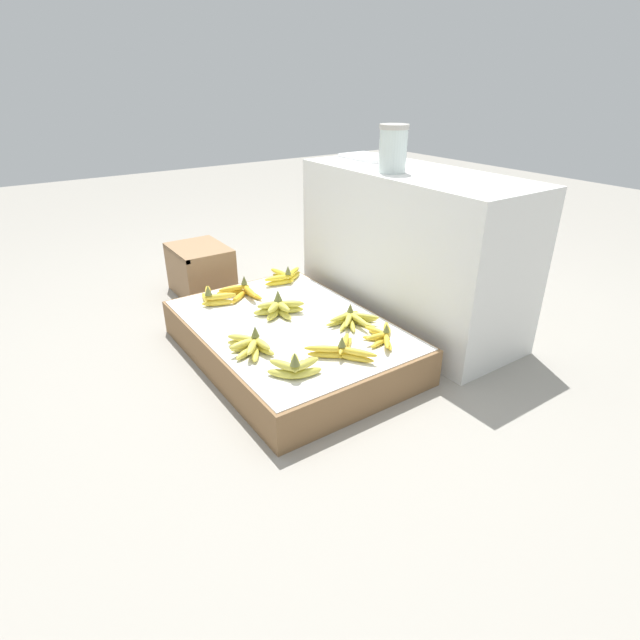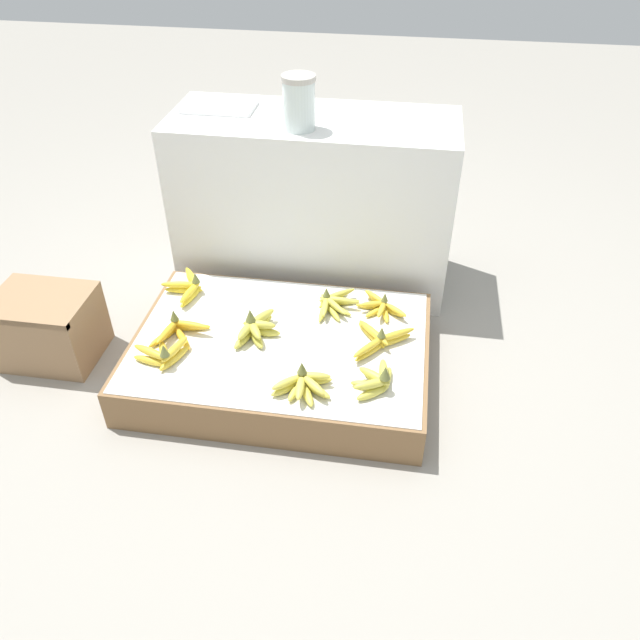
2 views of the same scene
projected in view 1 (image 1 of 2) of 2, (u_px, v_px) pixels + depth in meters
ground_plane at (290, 356)px, 2.21m from camera, size 10.00×10.00×0.00m
display_platform at (289, 340)px, 2.18m from camera, size 1.08×0.75×0.16m
back_vendor_table at (410, 250)px, 2.38m from camera, size 1.16×0.46×0.74m
wooden_crate at (201, 270)px, 2.80m from camera, size 0.36×0.28×0.27m
banana_bunch_front_left at (214, 297)px, 2.32m from camera, size 0.19×0.17×0.10m
banana_bunch_front_midright at (250, 346)px, 1.90m from camera, size 0.21×0.15×0.10m
banana_bunch_front_right at (295, 368)px, 1.75m from camera, size 0.14×0.18×0.11m
banana_bunch_middle_left at (242, 292)px, 2.38m from camera, size 0.21×0.16×0.10m
banana_bunch_middle_midleft at (279, 308)px, 2.20m from camera, size 0.16×0.22×0.11m
banana_bunch_middle_right at (342, 350)px, 1.87m from camera, size 0.22×0.24×0.09m
banana_bunch_back_left at (285, 276)px, 2.56m from camera, size 0.16×0.25×0.10m
banana_bunch_back_midright at (352, 319)px, 2.12m from camera, size 0.17×0.22×0.09m
banana_bunch_back_right at (382, 336)px, 1.99m from camera, size 0.20×0.18×0.08m
glass_jar at (393, 149)px, 2.14m from camera, size 0.13×0.13×0.20m
foam_tray_white at (368, 157)px, 2.53m from camera, size 0.29×0.17×0.02m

